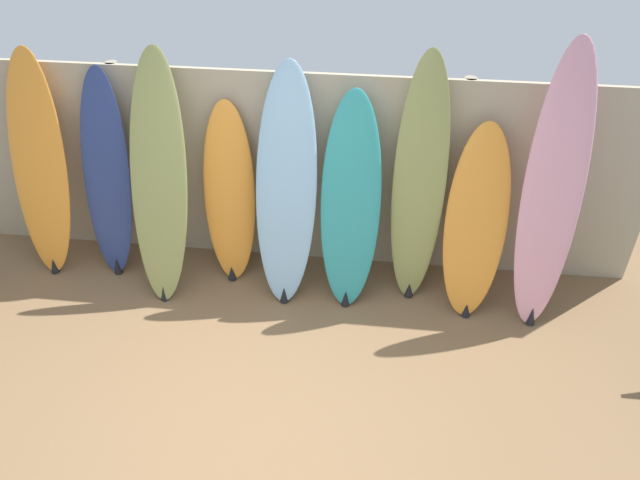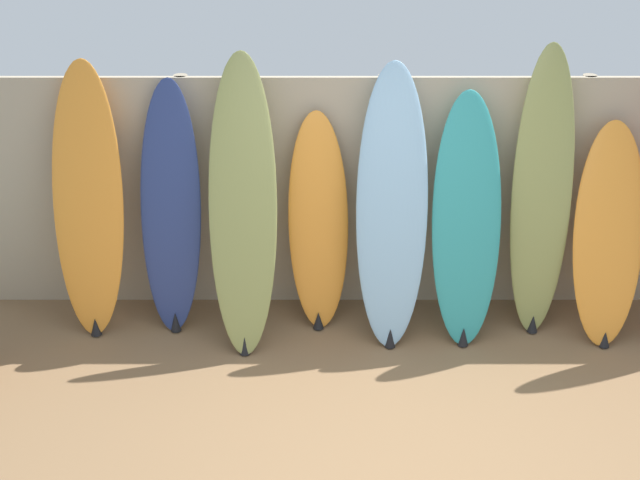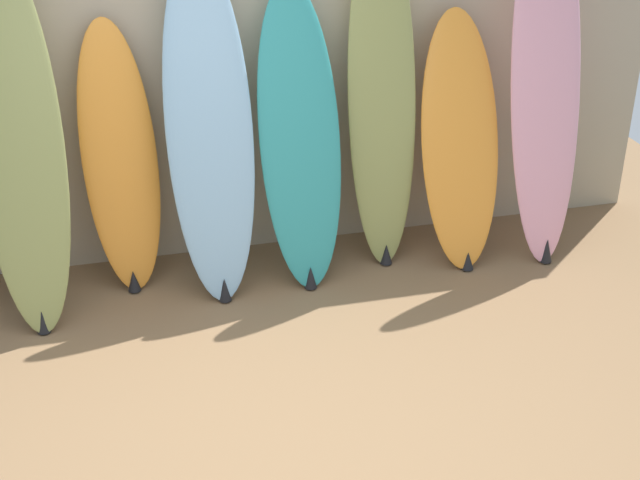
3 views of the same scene
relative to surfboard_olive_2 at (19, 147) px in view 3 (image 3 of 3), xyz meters
name	(u,v)px [view 3 (image 3 of 3)]	position (x,y,z in m)	size (l,w,h in m)	color
ground	(258,446)	(0.99, -1.53, -1.00)	(7.68, 7.68, 0.00)	brown
fence_back	(194,120)	(0.99, 0.47, -0.10)	(6.08, 0.11, 1.80)	tan
surfboard_olive_2	(19,147)	(0.00, 0.00, 0.00)	(0.48, 0.73, 2.03)	olive
surfboard_orange_3	(120,161)	(0.52, 0.20, -0.22)	(0.47, 0.46, 1.59)	orange
surfboard_skyblue_4	(210,132)	(1.04, 0.07, -0.03)	(0.52, 0.69, 1.96)	#8CB7D6
surfboard_teal_5	(300,140)	(1.57, 0.06, -0.13)	(0.49, 0.61, 1.76)	teal
surfboard_olive_6	(382,102)	(2.10, 0.17, 0.02)	(0.44, 0.47, 2.08)	olive
surfboard_orange_7	(460,142)	(2.58, 0.05, -0.24)	(0.54, 0.67, 1.55)	orange
surfboard_pink_8	(546,83)	(3.11, 0.03, 0.10)	(0.50, 0.68, 2.24)	pink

